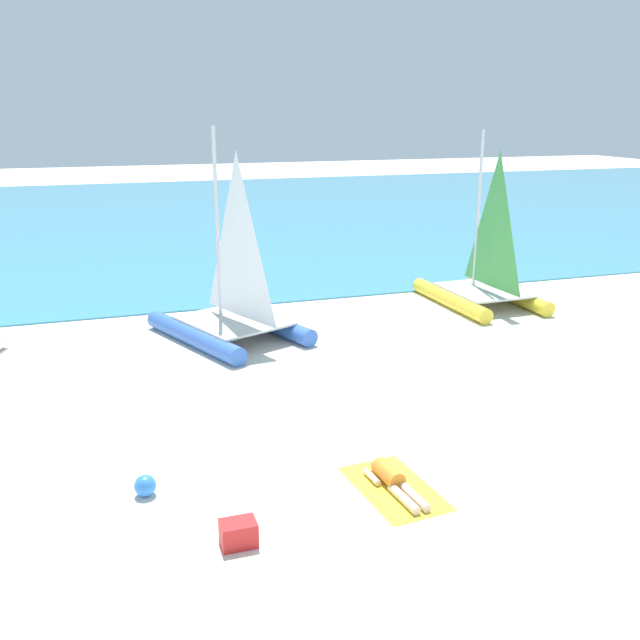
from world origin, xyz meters
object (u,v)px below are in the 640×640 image
object	(u,v)px
sailboat_blue	(231,309)
towel_left	(394,488)
beach_ball	(145,486)
sailboat_yellow	(483,280)
sunbather_left	(392,479)
cooler_box	(239,533)

from	to	relation	value
sailboat_blue	towel_left	distance (m)	8.50
sailboat_blue	beach_ball	bearing A→B (deg)	-133.24
towel_left	sailboat_yellow	bearing A→B (deg)	52.65
sunbather_left	cooler_box	bearing A→B (deg)	-169.43
sailboat_yellow	cooler_box	size ratio (longest dim) A/B	10.50
beach_ball	sailboat_blue	bearing A→B (deg)	68.84
sailboat_blue	sunbather_left	size ratio (longest dim) A/B	3.46
sailboat_yellow	cooler_box	distance (m)	13.96
towel_left	sunbather_left	world-z (taller)	sunbather_left
sunbather_left	cooler_box	world-z (taller)	cooler_box
sailboat_yellow	cooler_box	xyz separation A→B (m)	(-9.74, -9.98, -0.60)
sailboat_blue	sunbather_left	xyz separation A→B (m)	(0.93, -8.35, -0.68)
sailboat_blue	cooler_box	size ratio (longest dim) A/B	10.86
sailboat_yellow	towel_left	distance (m)	11.68
towel_left	beach_ball	distance (m)	3.93
cooler_box	towel_left	bearing A→B (deg)	14.87
sailboat_yellow	beach_ball	bearing A→B (deg)	-144.88
towel_left	beach_ball	bearing A→B (deg)	164.89
sunbather_left	beach_ball	size ratio (longest dim) A/B	4.55
sunbather_left	beach_ball	distance (m)	3.91
sunbather_left	cooler_box	size ratio (longest dim) A/B	3.14
towel_left	sunbather_left	distance (m)	0.14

